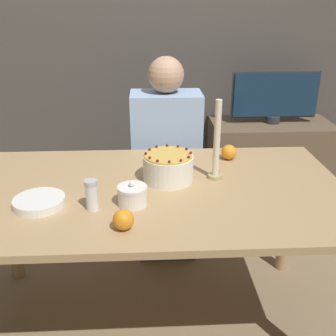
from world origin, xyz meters
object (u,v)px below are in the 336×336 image
object	(u,v)px
sugar_shaker	(92,195)
person_man_blue_shirt	(166,173)
sugar_bowl	(132,195)
tv_monitor	(275,96)
cake	(168,167)
candle	(216,147)

from	to	relation	value
sugar_shaker	person_man_blue_shirt	bearing A→B (deg)	69.12
sugar_bowl	person_man_blue_shirt	world-z (taller)	person_man_blue_shirt
sugar_bowl	tv_monitor	bearing A→B (deg)	53.73
cake	tv_monitor	xyz separation A→B (m)	(0.79, 1.06, 0.06)
cake	candle	xyz separation A→B (m)	(0.21, 0.00, 0.09)
person_man_blue_shirt	sugar_bowl	bearing A→B (deg)	78.23
cake	sugar_shaker	size ratio (longest dim) A/B	1.82
sugar_shaker	candle	xyz separation A→B (m)	(0.51, 0.26, 0.09)
sugar_bowl	sugar_shaker	xyz separation A→B (m)	(-0.15, -0.03, 0.02)
sugar_shaker	candle	size ratio (longest dim) A/B	0.34
sugar_bowl	tv_monitor	distance (m)	1.60
candle	person_man_blue_shirt	bearing A→B (deg)	108.37
sugar_shaker	cake	bearing A→B (deg)	39.90
sugar_bowl	candle	world-z (taller)	candle
sugar_shaker	person_man_blue_shirt	xyz separation A→B (m)	(0.32, 0.84, -0.29)
candle	sugar_bowl	bearing A→B (deg)	-147.95
tv_monitor	sugar_bowl	bearing A→B (deg)	-126.27
person_man_blue_shirt	tv_monitor	size ratio (longest dim) A/B	2.00
sugar_bowl	person_man_blue_shirt	bearing A→B (deg)	78.23
person_man_blue_shirt	candle	bearing A→B (deg)	108.37
cake	tv_monitor	world-z (taller)	tv_monitor
sugar_shaker	sugar_bowl	bearing A→B (deg)	11.57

